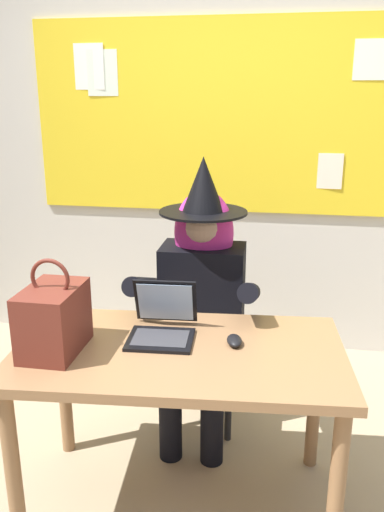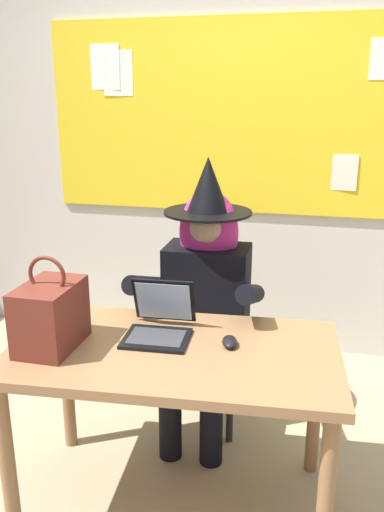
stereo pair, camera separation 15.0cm
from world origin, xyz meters
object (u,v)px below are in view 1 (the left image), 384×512
at_px(person_costumed, 201,285).
at_px(handbag, 53,319).
at_px(laptop, 162,324).
at_px(chair_at_desk, 205,326).
at_px(desk_main, 179,370).
at_px(computer_mouse, 234,341).

height_order(person_costumed, handbag, person_costumed).
bearing_deg(laptop, handbag, -155.50).
bearing_deg(chair_at_desk, laptop, -5.83).
height_order(desk_main, laptop, laptop).
height_order(chair_at_desk, computer_mouse, chair_at_desk).
relative_size(person_costumed, laptop, 4.47).
relative_size(computer_mouse, handbag, 0.28).
xyz_separation_m(computer_mouse, handbag, (-0.69, -0.17, 0.12)).
bearing_deg(chair_at_desk, handbag, -27.54).
bearing_deg(person_costumed, desk_main, -0.30).
distance_m(laptop, computer_mouse, 0.31).
xyz_separation_m(chair_at_desk, computer_mouse, (0.21, -0.65, 0.25)).
xyz_separation_m(desk_main, handbag, (-0.47, -0.10, 0.23)).
distance_m(chair_at_desk, computer_mouse, 0.73).
distance_m(desk_main, chair_at_desk, 0.73).
relative_size(person_costumed, handbag, 3.73).
height_order(laptop, computer_mouse, laptop).
relative_size(laptop, handbag, 0.83).
xyz_separation_m(desk_main, computer_mouse, (0.21, 0.07, 0.11)).
relative_size(person_costumed, computer_mouse, 13.57).
relative_size(desk_main, laptop, 4.30).
distance_m(person_costumed, handbag, 0.84).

